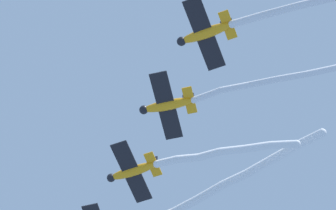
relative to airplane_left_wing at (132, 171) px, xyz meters
The scene contains 6 objects.
smoke_trail_lead 10.23m from the airplane_left_wing, 10.74° to the left, with size 21.53×12.40×4.12m.
airplane_left_wing is the anchor object (origin of this frame).
smoke_trail_left_wing 10.04m from the airplane_left_wing, 17.87° to the right, with size 15.06×4.41×1.16m.
airplane_right_wing 8.63m from the airplane_left_wing, 68.49° to the right, with size 6.05×7.91×1.95m.
smoke_trail_right_wing 18.19m from the airplane_left_wing, 39.69° to the right, with size 17.08×5.99×1.23m.
airplane_slot 17.24m from the airplane_left_wing, 68.42° to the right, with size 6.03×7.77×1.95m.
Camera 1 is at (8.84, -53.97, 2.59)m, focal length 82.98 mm.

